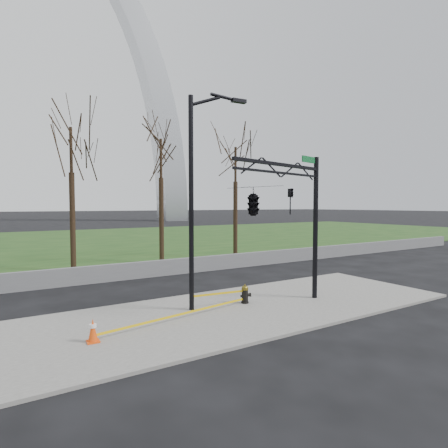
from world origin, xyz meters
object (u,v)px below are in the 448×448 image
traffic_cone (93,330)px  street_light (197,187)px  traffic_signal_mast (267,201)px  fire_hydrant (245,294)px

traffic_cone → street_light: 6.05m
street_light → traffic_signal_mast: street_light is taller
traffic_cone → traffic_signal_mast: size_ratio=0.11×
fire_hydrant → traffic_signal_mast: (-0.16, -1.59, 3.70)m
fire_hydrant → traffic_signal_mast: size_ratio=0.13×
street_light → traffic_signal_mast: bearing=-40.5°
fire_hydrant → traffic_cone: fire_hydrant is taller
traffic_cone → street_light: size_ratio=0.08×
street_light → traffic_signal_mast: size_ratio=1.37×
fire_hydrant → traffic_signal_mast: bearing=-79.3°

